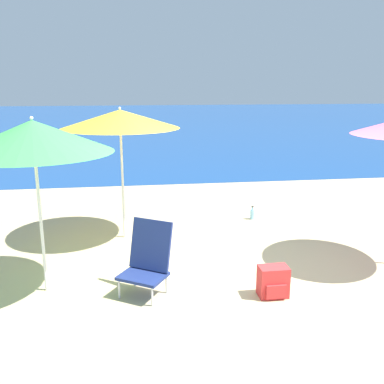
{
  "coord_description": "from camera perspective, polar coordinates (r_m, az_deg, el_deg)",
  "views": [
    {
      "loc": [
        -1.4,
        -4.88,
        2.42
      ],
      "look_at": [
        -0.61,
        0.64,
        1.0
      ],
      "focal_mm": 40.0,
      "sensor_mm": 36.0,
      "label": 1
    }
  ],
  "objects": [
    {
      "name": "ground_plane",
      "position": [
        5.62,
        7.23,
        -11.34
      ],
      "size": [
        60.0,
        60.0,
        0.0
      ],
      "primitive_type": "plane",
      "color": "#C6B284"
    },
    {
      "name": "sea_water",
      "position": [
        30.35,
        -5.55,
        9.63
      ],
      "size": [
        60.0,
        40.0,
        0.01
      ],
      "color": "#19478C",
      "rests_on": "ground"
    },
    {
      "name": "beach_umbrella_yellow",
      "position": [
        6.66,
        -9.57,
        9.56
      ],
      "size": [
        1.82,
        1.82,
        2.08
      ],
      "color": "white",
      "rests_on": "ground"
    },
    {
      "name": "beach_umbrella_green",
      "position": [
        5.05,
        -20.43,
        6.93
      ],
      "size": [
        1.76,
        1.76,
        2.07
      ],
      "color": "white",
      "rests_on": "ground"
    },
    {
      "name": "beach_chair_navy",
      "position": [
        5.11,
        -5.96,
        -8.74
      ],
      "size": [
        0.7,
        0.69,
        0.86
      ],
      "rotation": [
        0.0,
        0.0,
        -0.57
      ],
      "color": "silver",
      "rests_on": "ground"
    },
    {
      "name": "backpack_red",
      "position": [
        5.16,
        10.78,
        -11.68
      ],
      "size": [
        0.34,
        0.25,
        0.36
      ],
      "color": "red",
      "rests_on": "ground"
    },
    {
      "name": "water_bottle",
      "position": [
        7.91,
        8.04,
        -2.94
      ],
      "size": [
        0.08,
        0.08,
        0.24
      ],
      "color": "#8CCCEA",
      "rests_on": "ground"
    }
  ]
}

